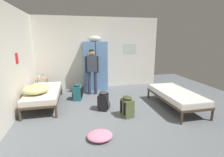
% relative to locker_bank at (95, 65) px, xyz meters
% --- Properties ---
extents(ground_plane, '(9.19, 9.19, 0.00)m').
position_rel_locker_bank_xyz_m(ground_plane, '(0.16, -2.59, -0.97)').
color(ground_plane, slate).
extents(room_backdrop, '(4.95, 5.80, 2.79)m').
position_rel_locker_bank_xyz_m(room_backdrop, '(-1.15, -1.25, 0.42)').
color(room_backdrop, silver).
rests_on(room_backdrop, ground_plane).
extents(locker_bank, '(0.90, 0.55, 2.07)m').
position_rel_locker_bank_xyz_m(locker_bank, '(0.00, 0.00, 0.00)').
color(locker_bank, '#5B84B2').
rests_on(locker_bank, ground_plane).
extents(shelf_unit, '(0.38, 0.30, 0.57)m').
position_rel_locker_bank_xyz_m(shelf_unit, '(-1.95, -0.22, -0.62)').
color(shelf_unit, '#99704C').
rests_on(shelf_unit, ground_plane).
extents(bed_left_rear, '(0.90, 1.90, 0.49)m').
position_rel_locker_bank_xyz_m(bed_left_rear, '(-1.70, -1.39, -0.59)').
color(bed_left_rear, '#473828').
rests_on(bed_left_rear, ground_plane).
extents(bed_right, '(0.90, 1.90, 0.49)m').
position_rel_locker_bank_xyz_m(bed_right, '(2.03, -2.36, -0.59)').
color(bed_right, '#473828').
rests_on(bed_right, ground_plane).
extents(bedding_heap, '(0.68, 0.73, 0.24)m').
position_rel_locker_bank_xyz_m(bedding_heap, '(-1.83, -1.68, -0.36)').
color(bedding_heap, '#D1C67F').
rests_on(bedding_heap, bed_left_rear).
extents(person_traveler, '(0.51, 0.22, 1.60)m').
position_rel_locker_bank_xyz_m(person_traveler, '(-0.18, -0.61, -0.00)').
color(person_traveler, '#2D334C').
rests_on(person_traveler, ground_plane).
extents(water_bottle, '(0.06, 0.06, 0.19)m').
position_rel_locker_bank_xyz_m(water_bottle, '(-2.03, -0.20, -0.31)').
color(water_bottle, silver).
rests_on(water_bottle, shelf_unit).
extents(lotion_bottle, '(0.06, 0.06, 0.17)m').
position_rel_locker_bank_xyz_m(lotion_bottle, '(-1.88, -0.26, -0.32)').
color(lotion_bottle, beige).
rests_on(lotion_bottle, shelf_unit).
extents(backpack_olive, '(0.38, 0.37, 0.55)m').
position_rel_locker_bank_xyz_m(backpack_olive, '(0.51, -2.61, -0.71)').
color(backpack_olive, '#566038').
rests_on(backpack_olive, ground_plane).
extents(backpack_teal, '(0.38, 0.37, 0.55)m').
position_rel_locker_bank_xyz_m(backpack_teal, '(-0.73, -1.10, -0.71)').
color(backpack_teal, '#23666B').
rests_on(backpack_teal, ground_plane).
extents(backpack_black, '(0.40, 0.39, 0.55)m').
position_rel_locker_bank_xyz_m(backpack_black, '(-0.02, -2.07, -0.71)').
color(backpack_black, black).
rests_on(backpack_black, ground_plane).
extents(clothes_pile_pink, '(0.51, 0.46, 0.14)m').
position_rel_locker_bank_xyz_m(clothes_pile_pink, '(-0.33, -3.46, -0.90)').
color(clothes_pile_pink, pink).
rests_on(clothes_pile_pink, ground_plane).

